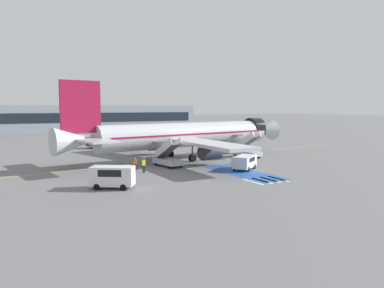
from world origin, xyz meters
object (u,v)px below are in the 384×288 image
(boarding_stairs_aft, at_px, (168,159))
(ground_crew_2, at_px, (135,163))
(airliner, at_px, (185,135))
(service_van_1, at_px, (245,161))
(boarding_stairs_forward, at_px, (247,151))
(fuel_tanker, at_px, (110,140))
(service_van_0, at_px, (112,175))
(terminal_building, at_px, (36,119))
(traffic_cone_0, at_px, (99,174))
(ground_crew_0, at_px, (205,155))
(baggage_cart, at_px, (243,162))
(ground_crew_1, at_px, (144,164))

(boarding_stairs_aft, bearing_deg, ground_crew_2, -175.71)
(airliner, relative_size, service_van_1, 8.74)
(ground_crew_2, bearing_deg, service_van_1, -179.04)
(boarding_stairs_forward, bearing_deg, fuel_tanker, 112.66)
(airliner, xyz_separation_m, service_van_0, (-16.24, -15.42, -2.48))
(service_van_0, height_order, terminal_building, terminal_building)
(airliner, height_order, ground_crew_2, airliner)
(fuel_tanker, relative_size, traffic_cone_0, 17.60)
(ground_crew_2, bearing_deg, airliner, -122.70)
(ground_crew_0, bearing_deg, terminal_building, -7.85)
(baggage_cart, distance_m, ground_crew_0, 6.20)
(boarding_stairs_aft, height_order, ground_crew_0, boarding_stairs_aft)
(terminal_building, bearing_deg, traffic_cone_0, -91.21)
(airliner, relative_size, boarding_stairs_aft, 7.46)
(fuel_tanker, bearing_deg, airliner, 12.29)
(fuel_tanker, bearing_deg, service_van_0, -17.57)
(boarding_stairs_aft, xyz_separation_m, terminal_building, (-8.41, 81.94, 3.33))
(traffic_cone_0, distance_m, terminal_building, 84.78)
(baggage_cart, xyz_separation_m, terminal_building, (-19.03, 84.77, 4.08))
(boarding_stairs_aft, distance_m, fuel_tanker, 27.68)
(terminal_building, bearing_deg, ground_crew_1, -87.54)
(boarding_stairs_aft, height_order, ground_crew_2, boarding_stairs_aft)
(boarding_stairs_forward, xyz_separation_m, ground_crew_0, (-7.73, 0.17, -0.13))
(boarding_stairs_aft, xyz_separation_m, baggage_cart, (10.62, -2.83, -0.75))
(traffic_cone_0, bearing_deg, service_van_1, -13.93)
(boarding_stairs_aft, bearing_deg, airliner, 35.66)
(airliner, xyz_separation_m, ground_crew_2, (-10.64, -6.51, -2.83))
(ground_crew_1, relative_size, traffic_cone_0, 3.51)
(fuel_tanker, bearing_deg, ground_crew_1, -10.34)
(ground_crew_0, bearing_deg, service_van_0, 105.41)
(fuel_tanker, xyz_separation_m, ground_crew_0, (7.67, -25.22, -0.70))
(boarding_stairs_aft, height_order, fuel_tanker, boarding_stairs_aft)
(ground_crew_0, bearing_deg, boarding_stairs_aft, 89.10)
(airliner, distance_m, boarding_stairs_aft, 8.13)
(boarding_stairs_forward, xyz_separation_m, traffic_cone_0, (-25.39, -5.02, -0.77))
(ground_crew_2, xyz_separation_m, traffic_cone_0, (-5.03, -1.55, -0.72))
(fuel_tanker, relative_size, ground_crew_1, 5.01)
(baggage_cart, distance_m, traffic_cone_0, 20.82)
(service_van_0, bearing_deg, service_van_1, -48.48)
(service_van_0, xyz_separation_m, terminal_building, (2.36, 92.03, 3.01))
(service_van_1, relative_size, ground_crew_2, 2.72)
(boarding_stairs_aft, bearing_deg, service_van_1, -51.40)
(airliner, relative_size, fuel_tanker, 4.35)
(airliner, relative_size, terminal_building, 0.38)
(boarding_stairs_forward, distance_m, fuel_tanker, 29.69)
(ground_crew_2, relative_size, terminal_building, 0.02)
(ground_crew_0, relative_size, traffic_cone_0, 3.00)
(traffic_cone_0, bearing_deg, service_van_0, -94.41)
(traffic_cone_0, bearing_deg, airliner, 27.20)
(boarding_stairs_aft, relative_size, ground_crew_0, 3.42)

